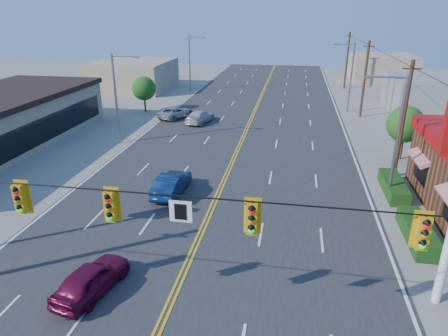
% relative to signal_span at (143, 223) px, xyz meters
% --- Properties ---
extents(road, '(20.00, 120.00, 0.06)m').
position_rel_signal_span_xyz_m(road, '(0.12, 20.00, -4.86)').
color(road, '#2D2D30').
rests_on(road, ground).
extents(signal_span, '(24.32, 0.34, 9.00)m').
position_rel_signal_span_xyz_m(signal_span, '(0.00, 0.00, 0.00)').
color(signal_span, '#47301E').
rests_on(signal_span, ground).
extents(streetlight_se, '(2.55, 0.25, 8.00)m').
position_rel_signal_span_xyz_m(streetlight_se, '(10.91, 14.00, -0.37)').
color(streetlight_se, gray).
rests_on(streetlight_se, ground).
extents(streetlight_ne, '(2.55, 0.25, 8.00)m').
position_rel_signal_span_xyz_m(streetlight_ne, '(10.91, 38.00, -0.37)').
color(streetlight_ne, gray).
rests_on(streetlight_ne, ground).
extents(streetlight_sw, '(2.55, 0.25, 8.00)m').
position_rel_signal_span_xyz_m(streetlight_sw, '(-10.67, 22.00, -0.37)').
color(streetlight_sw, gray).
rests_on(streetlight_sw, ground).
extents(streetlight_nw, '(2.55, 0.25, 8.00)m').
position_rel_signal_span_xyz_m(streetlight_nw, '(-10.67, 48.00, -0.37)').
color(streetlight_nw, gray).
rests_on(streetlight_nw, ground).
extents(utility_pole_near, '(0.28, 0.28, 8.40)m').
position_rel_signal_span_xyz_m(utility_pole_near, '(12.32, 18.00, -0.69)').
color(utility_pole_near, '#47301E').
rests_on(utility_pole_near, ground).
extents(utility_pole_mid, '(0.28, 0.28, 8.40)m').
position_rel_signal_span_xyz_m(utility_pole_mid, '(12.32, 36.00, -0.69)').
color(utility_pole_mid, '#47301E').
rests_on(utility_pole_mid, ground).
extents(utility_pole_far, '(0.28, 0.28, 8.40)m').
position_rel_signal_span_xyz_m(utility_pole_far, '(12.32, 54.00, -0.69)').
color(utility_pole_far, '#47301E').
rests_on(utility_pole_far, ground).
extents(tree_kfc_rear, '(2.94, 2.94, 4.41)m').
position_rel_signal_span_xyz_m(tree_kfc_rear, '(13.62, 22.00, -1.95)').
color(tree_kfc_rear, '#47301E').
rests_on(tree_kfc_rear, ground).
extents(tree_west, '(2.80, 2.80, 4.20)m').
position_rel_signal_span_xyz_m(tree_west, '(-12.88, 34.00, -2.09)').
color(tree_west, '#47301E').
rests_on(tree_west, ground).
extents(bld_east_mid, '(12.00, 10.00, 4.00)m').
position_rel_signal_span_xyz_m(bld_east_mid, '(22.12, 40.00, -2.89)').
color(bld_east_mid, gray).
rests_on(bld_east_mid, ground).
extents(bld_west_far, '(11.00, 12.00, 4.20)m').
position_rel_signal_span_xyz_m(bld_west_far, '(-19.88, 48.00, -2.79)').
color(bld_west_far, tan).
rests_on(bld_west_far, ground).
extents(bld_east_far, '(10.00, 10.00, 4.40)m').
position_rel_signal_span_xyz_m(bld_east_far, '(19.12, 62.00, -2.69)').
color(bld_east_far, tan).
rests_on(bld_east_far, ground).
extents(car_magenta, '(2.38, 4.19, 1.34)m').
position_rel_signal_span_xyz_m(car_magenta, '(-3.40, 2.00, -4.21)').
color(car_magenta, maroon).
rests_on(car_magenta, ground).
extents(car_blue, '(1.69, 4.38, 1.42)m').
position_rel_signal_span_xyz_m(car_blue, '(-2.93, 12.20, -4.17)').
color(car_blue, '#0D234F').
rests_on(car_blue, ground).
extents(car_white, '(2.77, 4.81, 1.31)m').
position_rel_signal_span_xyz_m(car_white, '(-5.19, 30.09, -4.23)').
color(car_white, beige).
rests_on(car_white, ground).
extents(car_silver, '(3.76, 5.07, 1.28)m').
position_rel_signal_span_xyz_m(car_silver, '(-8.39, 31.59, -4.25)').
color(car_silver, '#AEAFB3').
rests_on(car_silver, ground).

